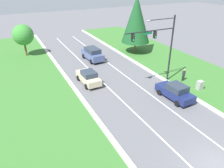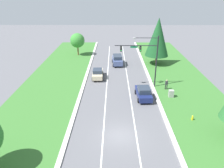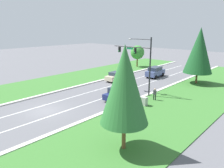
{
  "view_description": "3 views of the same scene",
  "coord_description": "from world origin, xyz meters",
  "px_view_note": "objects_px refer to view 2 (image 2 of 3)",
  "views": [
    {
      "loc": [
        -11.96,
        -6.82,
        12.36
      ],
      "look_at": [
        -1.59,
        13.97,
        0.71
      ],
      "focal_mm": 35.0,
      "sensor_mm": 36.0,
      "label": 1
    },
    {
      "loc": [
        -0.7,
        -19.48,
        14.56
      ],
      "look_at": [
        -0.92,
        12.07,
        0.86
      ],
      "focal_mm": 35.0,
      "sensor_mm": 36.0,
      "label": 2
    },
    {
      "loc": [
        21.97,
        -12.67,
        9.58
      ],
      "look_at": [
        -0.18,
        11.99,
        0.92
      ],
      "focal_mm": 35.0,
      "sensor_mm": 36.0,
      "label": 3
    }
  ],
  "objects_px": {
    "fire_hydrant": "(192,118)",
    "oak_far_left_tree": "(77,41)",
    "slate_blue_suv": "(117,60)",
    "navy_sedan": "(144,93)",
    "utility_cabinet": "(171,94)",
    "pedestrian": "(166,84)",
    "conifer_near_right_tree": "(158,37)",
    "traffic_signal_mast": "(145,54)",
    "champagne_sedan": "(98,73)"
  },
  "relations": [
    {
      "from": "traffic_signal_mast",
      "to": "conifer_near_right_tree",
      "type": "relative_size",
      "value": 0.86
    },
    {
      "from": "utility_cabinet",
      "to": "conifer_near_right_tree",
      "type": "relative_size",
      "value": 0.12
    },
    {
      "from": "slate_blue_suv",
      "to": "conifer_near_right_tree",
      "type": "xyz_separation_m",
      "value": [
        8.1,
        0.22,
        4.7
      ]
    },
    {
      "from": "pedestrian",
      "to": "oak_far_left_tree",
      "type": "distance_m",
      "value": 25.81
    },
    {
      "from": "navy_sedan",
      "to": "champagne_sedan",
      "type": "distance_m",
      "value": 10.62
    },
    {
      "from": "slate_blue_suv",
      "to": "fire_hydrant",
      "type": "distance_m",
      "value": 23.11
    },
    {
      "from": "navy_sedan",
      "to": "champagne_sedan",
      "type": "height_order",
      "value": "navy_sedan"
    },
    {
      "from": "navy_sedan",
      "to": "conifer_near_right_tree",
      "type": "relative_size",
      "value": 0.48
    },
    {
      "from": "slate_blue_suv",
      "to": "utility_cabinet",
      "type": "distance_m",
      "value": 17.02
    },
    {
      "from": "champagne_sedan",
      "to": "navy_sedan",
      "type": "bearing_deg",
      "value": -49.63
    },
    {
      "from": "traffic_signal_mast",
      "to": "pedestrian",
      "type": "bearing_deg",
      "value": -18.26
    },
    {
      "from": "utility_cabinet",
      "to": "pedestrian",
      "type": "bearing_deg",
      "value": 92.79
    },
    {
      "from": "traffic_signal_mast",
      "to": "slate_blue_suv",
      "type": "distance_m",
      "value": 12.87
    },
    {
      "from": "navy_sedan",
      "to": "oak_far_left_tree",
      "type": "height_order",
      "value": "oak_far_left_tree"
    },
    {
      "from": "slate_blue_suv",
      "to": "champagne_sedan",
      "type": "distance_m",
      "value": 8.47
    },
    {
      "from": "fire_hydrant",
      "to": "oak_far_left_tree",
      "type": "relative_size",
      "value": 0.13
    },
    {
      "from": "champagne_sedan",
      "to": "oak_far_left_tree",
      "type": "xyz_separation_m",
      "value": [
        -5.66,
        14.55,
        2.72
      ]
    },
    {
      "from": "slate_blue_suv",
      "to": "champagne_sedan",
      "type": "relative_size",
      "value": 1.09
    },
    {
      "from": "slate_blue_suv",
      "to": "oak_far_left_tree",
      "type": "xyz_separation_m",
      "value": [
        -9.29,
        6.9,
        2.53
      ]
    },
    {
      "from": "navy_sedan",
      "to": "pedestrian",
      "type": "relative_size",
      "value": 2.72
    },
    {
      "from": "navy_sedan",
      "to": "utility_cabinet",
      "type": "distance_m",
      "value": 4.11
    },
    {
      "from": "traffic_signal_mast",
      "to": "utility_cabinet",
      "type": "height_order",
      "value": "traffic_signal_mast"
    },
    {
      "from": "traffic_signal_mast",
      "to": "pedestrian",
      "type": "distance_m",
      "value": 5.77
    },
    {
      "from": "navy_sedan",
      "to": "oak_far_left_tree",
      "type": "distance_m",
      "value": 25.95
    },
    {
      "from": "navy_sedan",
      "to": "utility_cabinet",
      "type": "height_order",
      "value": "navy_sedan"
    },
    {
      "from": "slate_blue_suv",
      "to": "oak_far_left_tree",
      "type": "bearing_deg",
      "value": 140.08
    },
    {
      "from": "champagne_sedan",
      "to": "utility_cabinet",
      "type": "height_order",
      "value": "champagne_sedan"
    },
    {
      "from": "champagne_sedan",
      "to": "conifer_near_right_tree",
      "type": "height_order",
      "value": "conifer_near_right_tree"
    },
    {
      "from": "utility_cabinet",
      "to": "oak_far_left_tree",
      "type": "bearing_deg",
      "value": 127.41
    },
    {
      "from": "traffic_signal_mast",
      "to": "utility_cabinet",
      "type": "distance_m",
      "value": 7.13
    },
    {
      "from": "slate_blue_suv",
      "to": "conifer_near_right_tree",
      "type": "height_order",
      "value": "conifer_near_right_tree"
    },
    {
      "from": "traffic_signal_mast",
      "to": "champagne_sedan",
      "type": "xyz_separation_m",
      "value": [
        -7.69,
        3.75,
        -4.58
      ]
    },
    {
      "from": "slate_blue_suv",
      "to": "oak_far_left_tree",
      "type": "relative_size",
      "value": 0.93
    },
    {
      "from": "navy_sedan",
      "to": "utility_cabinet",
      "type": "bearing_deg",
      "value": 1.02
    },
    {
      "from": "conifer_near_right_tree",
      "to": "oak_far_left_tree",
      "type": "bearing_deg",
      "value": 158.99
    },
    {
      "from": "navy_sedan",
      "to": "oak_far_left_tree",
      "type": "bearing_deg",
      "value": 116.77
    },
    {
      "from": "traffic_signal_mast",
      "to": "slate_blue_suv",
      "type": "height_order",
      "value": "traffic_signal_mast"
    },
    {
      "from": "traffic_signal_mast",
      "to": "oak_far_left_tree",
      "type": "xyz_separation_m",
      "value": [
        -13.35,
        18.3,
        -1.86
      ]
    },
    {
      "from": "traffic_signal_mast",
      "to": "utility_cabinet",
      "type": "xyz_separation_m",
      "value": [
        3.56,
        -3.81,
        -4.87
      ]
    },
    {
      "from": "pedestrian",
      "to": "fire_hydrant",
      "type": "xyz_separation_m",
      "value": [
        1.22,
        -8.86,
        -0.59
      ]
    },
    {
      "from": "navy_sedan",
      "to": "pedestrian",
      "type": "height_order",
      "value": "navy_sedan"
    },
    {
      "from": "utility_cabinet",
      "to": "traffic_signal_mast",
      "type": "bearing_deg",
      "value": 133.04
    },
    {
      "from": "pedestrian",
      "to": "conifer_near_right_tree",
      "type": "relative_size",
      "value": 0.18
    },
    {
      "from": "utility_cabinet",
      "to": "pedestrian",
      "type": "height_order",
      "value": "pedestrian"
    },
    {
      "from": "slate_blue_suv",
      "to": "conifer_near_right_tree",
      "type": "relative_size",
      "value": 0.51
    },
    {
      "from": "pedestrian",
      "to": "conifer_near_right_tree",
      "type": "xyz_separation_m",
      "value": [
        0.61,
        12.75,
        4.82
      ]
    },
    {
      "from": "champagne_sedan",
      "to": "fire_hydrant",
      "type": "relative_size",
      "value": 6.44
    },
    {
      "from": "slate_blue_suv",
      "to": "navy_sedan",
      "type": "bearing_deg",
      "value": -80.48
    },
    {
      "from": "fire_hydrant",
      "to": "oak_far_left_tree",
      "type": "xyz_separation_m",
      "value": [
        -17.99,
        28.29,
        3.24
      ]
    },
    {
      "from": "utility_cabinet",
      "to": "oak_far_left_tree",
      "type": "xyz_separation_m",
      "value": [
        -16.91,
        22.11,
        3.02
      ]
    }
  ]
}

